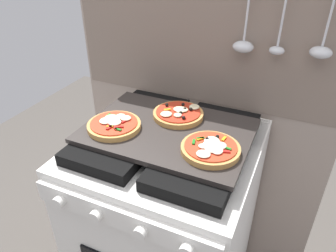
{
  "coord_description": "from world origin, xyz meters",
  "views": [
    {
      "loc": [
        0.37,
        -0.81,
        1.47
      ],
      "look_at": [
        0.0,
        0.0,
        0.93
      ],
      "focal_mm": 34.1,
      "sensor_mm": 36.0,
      "label": 1
    }
  ],
  "objects_px": {
    "stove": "(168,226)",
    "baking_tray": "(168,131)",
    "pizza_right": "(211,148)",
    "pizza_center": "(179,114)",
    "pizza_left": "(114,125)"
  },
  "relations": [
    {
      "from": "pizza_left",
      "to": "stove",
      "type": "bearing_deg",
      "value": 22.31
    },
    {
      "from": "pizza_right",
      "to": "stove",
      "type": "bearing_deg",
      "value": 158.74
    },
    {
      "from": "pizza_center",
      "to": "baking_tray",
      "type": "bearing_deg",
      "value": -92.02
    },
    {
      "from": "baking_tray",
      "to": "pizza_center",
      "type": "xyz_separation_m",
      "value": [
        0.0,
        0.09,
        0.02
      ]
    },
    {
      "from": "stove",
      "to": "pizza_right",
      "type": "bearing_deg",
      "value": -21.26
    },
    {
      "from": "stove",
      "to": "pizza_right",
      "type": "relative_size",
      "value": 5.1
    },
    {
      "from": "stove",
      "to": "pizza_right",
      "type": "distance_m",
      "value": 0.51
    },
    {
      "from": "pizza_right",
      "to": "pizza_center",
      "type": "distance_m",
      "value": 0.23
    },
    {
      "from": "baking_tray",
      "to": "stove",
      "type": "bearing_deg",
      "value": -90.0
    },
    {
      "from": "baking_tray",
      "to": "pizza_center",
      "type": "bearing_deg",
      "value": 87.98
    },
    {
      "from": "stove",
      "to": "baking_tray",
      "type": "bearing_deg",
      "value": 90.0
    },
    {
      "from": "baking_tray",
      "to": "pizza_right",
      "type": "distance_m",
      "value": 0.18
    },
    {
      "from": "pizza_left",
      "to": "pizza_center",
      "type": "xyz_separation_m",
      "value": [
        0.17,
        0.16,
        -0.0
      ]
    },
    {
      "from": "baking_tray",
      "to": "pizza_center",
      "type": "distance_m",
      "value": 0.09
    },
    {
      "from": "stove",
      "to": "pizza_left",
      "type": "height_order",
      "value": "pizza_left"
    }
  ]
}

